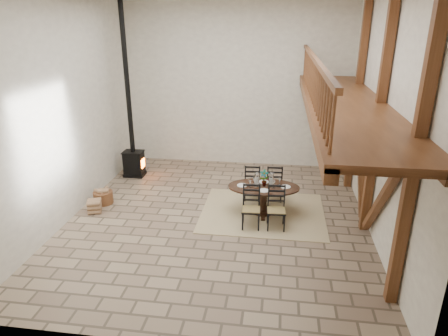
# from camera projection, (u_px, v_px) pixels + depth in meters

# --- Properties ---
(ground) EXTENTS (8.00, 8.00, 0.00)m
(ground) POSITION_uv_depth(u_px,v_px,m) (218.00, 218.00, 9.60)
(ground) COLOR gray
(ground) RESTS_ON ground
(room_shell) EXTENTS (7.02, 8.02, 5.01)m
(room_shell) POSITION_uv_depth(u_px,v_px,m) (273.00, 95.00, 8.38)
(room_shell) COLOR white
(room_shell) RESTS_ON ground
(rug) EXTENTS (3.00, 2.50, 0.02)m
(rug) POSITION_uv_depth(u_px,v_px,m) (263.00, 212.00, 9.88)
(rug) COLOR tan
(rug) RESTS_ON ground
(dining_table) EXTENTS (1.78, 1.97, 1.11)m
(dining_table) POSITION_uv_depth(u_px,v_px,m) (263.00, 197.00, 9.74)
(dining_table) COLOR black
(dining_table) RESTS_ON ground
(wood_stove) EXTENTS (0.60, 0.47, 5.00)m
(wood_stove) POSITION_uv_depth(u_px,v_px,m) (132.00, 140.00, 11.79)
(wood_stove) COLOR black
(wood_stove) RESTS_ON ground
(log_basket) EXTENTS (0.50, 0.50, 0.41)m
(log_basket) POSITION_uv_depth(u_px,v_px,m) (103.00, 197.00, 10.34)
(log_basket) COLOR brown
(log_basket) RESTS_ON ground
(log_stack) EXTENTS (0.41, 0.42, 0.33)m
(log_stack) POSITION_uv_depth(u_px,v_px,m) (94.00, 206.00, 9.85)
(log_stack) COLOR #9E7958
(log_stack) RESTS_ON ground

